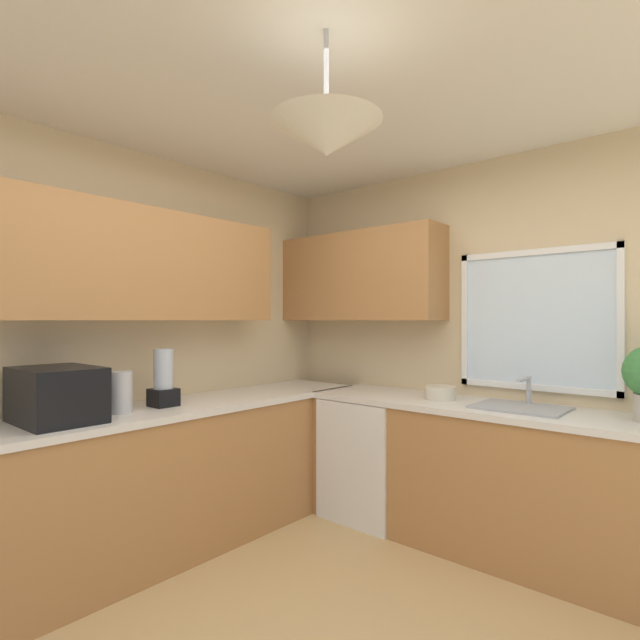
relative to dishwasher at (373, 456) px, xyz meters
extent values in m
cube|color=beige|center=(0.86, 0.37, 0.85)|extent=(3.78, 0.06, 2.58)
cube|color=beige|center=(-1.00, -1.57, 0.85)|extent=(0.06, 3.93, 2.58)
cube|color=white|center=(0.86, -1.57, 2.17)|extent=(3.78, 3.93, 0.06)
cube|color=silver|center=(1.06, 0.34, 1.02)|extent=(0.92, 0.02, 0.84)
cube|color=white|center=(1.06, 0.33, 1.46)|extent=(1.00, 0.04, 0.04)
cube|color=white|center=(1.06, 0.33, 0.58)|extent=(1.00, 0.04, 0.04)
cube|color=white|center=(0.58, 0.33, 1.02)|extent=(0.04, 0.04, 0.92)
cube|color=white|center=(1.54, 0.33, 1.02)|extent=(0.04, 0.04, 0.92)
cube|color=#AD7542|center=(-0.81, -1.77, 1.37)|extent=(0.32, 2.67, 0.70)
cube|color=#AD7542|center=(-0.26, 0.18, 1.37)|extent=(1.42, 0.32, 0.70)
cylinder|color=#B7B7BC|center=(0.86, -1.57, 1.97)|extent=(0.02, 0.02, 0.35)
cone|color=silver|center=(0.86, -1.57, 1.72)|extent=(0.44, 0.44, 0.14)
cube|color=#AD7542|center=(-0.66, -1.57, 0.00)|extent=(0.62, 3.51, 0.87)
cube|color=silver|center=(-0.66, -1.57, 0.46)|extent=(0.65, 3.54, 0.04)
cube|color=#AD7542|center=(1.07, 0.03, 0.00)|extent=(2.84, 0.62, 0.87)
cube|color=silver|center=(1.07, 0.03, 0.46)|extent=(2.87, 0.65, 0.04)
cube|color=white|center=(0.00, 0.00, 0.00)|extent=(0.60, 0.60, 0.87)
cube|color=black|center=(-0.66, -1.97, 0.62)|extent=(0.48, 0.36, 0.29)
cylinder|color=#B7B7BC|center=(-0.64, -1.63, 0.60)|extent=(0.13, 0.13, 0.24)
cube|color=#9EA0A5|center=(1.06, 0.03, 0.48)|extent=(0.52, 0.40, 0.02)
cylinder|color=#B7B7BC|center=(1.06, 0.19, 0.57)|extent=(0.03, 0.03, 0.18)
cylinder|color=#B7B7BC|center=(1.06, 0.09, 0.65)|extent=(0.02, 0.20, 0.02)
cylinder|color=beige|center=(0.53, 0.03, 0.52)|extent=(0.21, 0.21, 0.09)
cube|color=black|center=(-0.66, -1.34, 0.53)|extent=(0.15, 0.15, 0.11)
cylinder|color=#B2BCC6|center=(-0.66, -1.34, 0.71)|extent=(0.12, 0.12, 0.25)
camera|label=1|loc=(2.08, -3.01, 1.02)|focal=27.40mm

